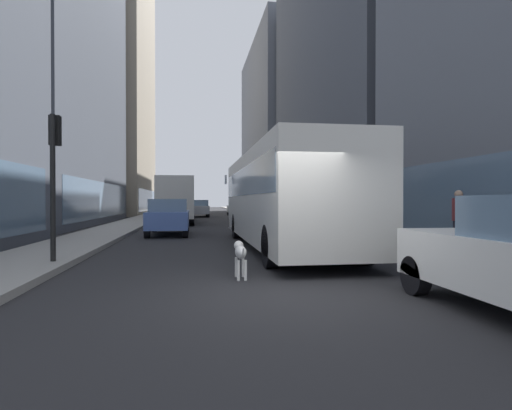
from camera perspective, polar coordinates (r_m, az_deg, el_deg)
The scene contains 16 objects.
ground_plane at distance 41.87m, azimuth -6.22°, elevation -1.53°, with size 120.00×120.00×0.00m, color #232326.
sidewalk_left at distance 42.03m, azimuth -14.01°, elevation -1.44°, with size 2.40×110.00×0.15m, color gray.
sidewalk_right at distance 42.48m, azimuth 1.49°, elevation -1.40°, with size 2.40×110.00×0.15m, color #9E9991.
building_left_mid at distance 33.18m, azimuth -27.61°, elevation 19.45°, with size 8.22×19.85×24.64m.
building_left_far at distance 53.66m, azimuth -20.03°, elevation 16.94°, with size 9.84×19.18×33.38m.
building_right_mid at distance 34.76m, azimuth 15.48°, elevation 16.42°, with size 10.47×22.47×22.10m.
building_right_far at distance 57.13m, azimuth 5.44°, elevation 10.22°, with size 11.88×23.79×22.23m.
transit_bus at distance 13.88m, azimuth 3.45°, elevation 1.53°, with size 2.78×11.53×3.05m.
car_blue_hatchback at distance 19.38m, azimuth -11.83°, elevation -1.57°, with size 1.78×4.27×1.62m.
car_grey_wagon at distance 43.30m, azimuth -2.58°, elevation -0.37°, with size 1.85×4.04×1.62m.
car_silver_sedan at distance 40.63m, azimuth -7.84°, elevation -0.43°, with size 1.95×4.79×1.62m.
car_black_suv at distance 35.36m, azimuth -10.34°, elevation -0.59°, with size 1.87×4.75×1.62m.
box_truck at distance 28.57m, azimuth -10.77°, elevation 0.82°, with size 2.30×7.50×3.05m.
dalmatian_dog at distance 8.40m, azimuth -2.15°, elevation -6.50°, with size 0.22×0.96×0.72m.
pedestrian_in_coat at distance 12.72m, azimuth 25.92°, elevation -1.90°, with size 0.34×0.34×1.69m.
traffic_light_near at distance 10.84m, azimuth -25.89°, elevation 5.22°, with size 0.24×0.41×3.40m.
Camera 1 is at (-1.68, -6.81, 1.55)m, focal length 29.29 mm.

